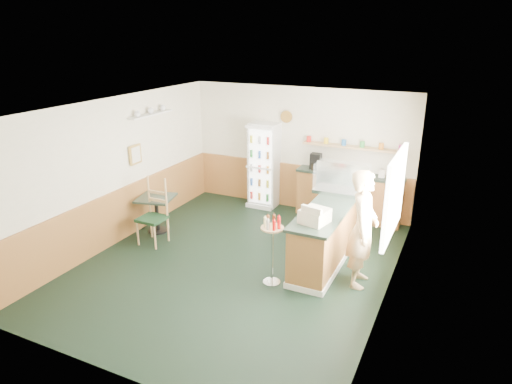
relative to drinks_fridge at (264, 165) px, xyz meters
The scene contains 13 objects.
ground 3.00m from the drinks_fridge, 74.82° to the right, with size 6.00×6.00×0.00m, color black.
room_envelope 2.15m from the drinks_fridge, 75.58° to the right, with size 5.04×6.02×2.72m.
service_counter 2.72m from the drinks_fridge, 38.52° to the right, with size 0.68×3.01×1.01m.
back_counter 1.98m from the drinks_fridge, ahead, with size 2.24×0.42×1.69m.
drinks_fridge is the anchor object (origin of this frame).
display_case 2.43m from the drinks_fridge, 29.68° to the right, with size 0.96×0.50×0.54m.
cash_register 3.43m from the drinks_fridge, 52.35° to the right, with size 0.38×0.40×0.22m, color beige.
shopkeeper 3.73m from the drinks_fridge, 41.56° to the right, with size 0.63×0.45×1.88m, color tan.
condiment_stand 3.44m from the drinks_fridge, 63.37° to the right, with size 0.36×0.36×1.13m.
newspaper_rack 2.42m from the drinks_fridge, 43.11° to the right, with size 0.09×0.48×0.56m.
cafe_table 2.62m from the drinks_fridge, 120.33° to the right, with size 0.80×0.80×0.73m.
cafe_chair 2.82m from the drinks_fridge, 112.21° to the right, with size 0.47×0.47×1.25m.
dog_doorstop 2.58m from the drinks_fridge, 51.27° to the right, with size 0.19×0.24×0.23m.
Camera 1 is at (3.30, -6.21, 3.81)m, focal length 32.00 mm.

